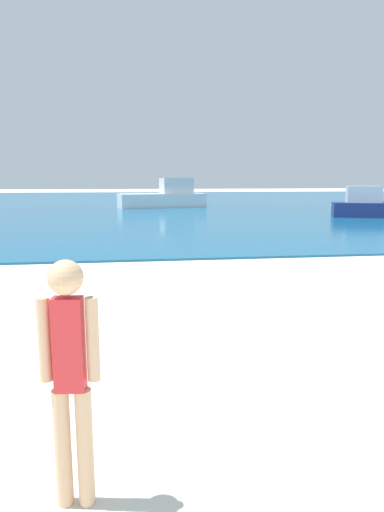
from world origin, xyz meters
TOP-DOWN VIEW (x-y plane):
  - water at (0.00, 44.71)m, footprint 160.00×60.00m
  - person_standing at (-1.76, 6.48)m, footprint 0.36×0.21m
  - boat_near at (11.37, 25.51)m, footprint 4.99×3.05m
  - boat_far at (1.05, 35.42)m, footprint 6.33×3.14m

SIDE VIEW (x-z plane):
  - water at x=0.00m, z-range 0.00..0.06m
  - boat_near at x=11.37m, z-range -0.19..1.43m
  - boat_far at x=1.05m, z-range -0.26..1.80m
  - person_standing at x=-1.76m, z-range 0.11..1.66m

